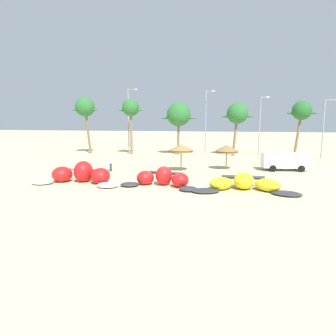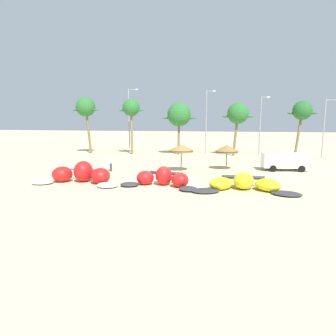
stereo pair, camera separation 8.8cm
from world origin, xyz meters
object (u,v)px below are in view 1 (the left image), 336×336
Objects in this scene: person_near_kites at (111,164)px; palm_center_left at (237,114)px; palm_center_right at (302,111)px; lamppost_east at (325,125)px; parked_van at (284,160)px; kite_far_left at (81,175)px; palm_leftmost at (85,108)px; palm_left at (131,109)px; lamppost_west_center at (206,119)px; beach_umbrella_middle at (227,149)px; lamppost_west at (129,118)px; palm_left_of_gap at (179,115)px; beach_umbrella_near_van at (181,148)px; kite_left_of_center at (244,184)px; kite_left at (162,179)px; lamppost_east_center at (260,123)px.

palm_center_left is at bearing 54.26° from person_near_kites.
lamppost_east is at bearing -29.10° from palm_center_right.
palm_center_left is (-4.88, 13.13, 5.15)m from parked_van.
palm_leftmost is (-10.98, 22.06, 6.62)m from kite_far_left.
lamppost_west_center reaches higher than palm_left.
palm_leftmost reaches higher than beach_umbrella_middle.
lamppost_east is (16.78, -2.24, -0.84)m from lamppost_west_center.
person_near_kites is 0.15× the size of lamppost_west.
lamppost_west reaches higher than palm_left.
palm_left_of_gap is at bearing -148.57° from lamppost_west_center.
lamppost_west is (-17.57, 1.60, -0.47)m from palm_center_left.
person_near_kites is at bearing 89.18° from kite_far_left.
lamppost_west is at bearing 114.45° from palm_left.
palm_left is at bearing 126.19° from beach_umbrella_near_van.
beach_umbrella_near_van is 21.42m from lamppost_west.
kite_left_of_center is 1.03× the size of palm_center_left.
palm_left is 1.09× the size of palm_center_left.
kite_far_left is 6.03m from person_near_kites.
kite_far_left is at bearing -177.66° from kite_left.
palm_leftmost reaches higher than beach_umbrella_near_van.
palm_left is at bearing -173.81° from palm_center_right.
beach_umbrella_middle is at bearing 63.85° from kite_left.
lamppost_west is at bearing 104.09° from person_near_kites.
palm_left is (7.59, 0.25, -0.22)m from palm_leftmost.
lamppost_east_center is (-5.70, 0.18, -1.68)m from palm_center_right.
kite_left_of_center is 2.92× the size of beach_umbrella_near_van.
palm_center_left is 17.65m from lamppost_west.
palm_center_left is at bearing 3.00° from palm_left_of_gap.
palm_center_left is (5.64, 15.86, 3.84)m from beach_umbrella_near_van.
lamppost_west_center is (7.95, 19.69, 4.67)m from person_near_kites.
kite_far_left is 13.41m from kite_left_of_center.
lamppost_west is (-1.37, 3.02, -1.30)m from palm_left.
lamppost_east is (28.20, 1.17, -2.43)m from palm_left.
palm_left_of_gap is at bearing 80.19° from kite_far_left.
lamppost_east_center is 8.72m from lamppost_east.
palm_left is (-10.40, 22.02, 6.49)m from kite_left.
palm_center_right is at bearing -2.70° from lamppost_west_center.
palm_left_of_gap is at bearing 120.19° from beach_umbrella_middle.
palm_left is (-10.57, 14.44, 4.68)m from beach_umbrella_near_van.
beach_umbrella_middle is at bearing 24.53° from beach_umbrella_near_van.
lamppost_east is (20.79, 0.21, -1.49)m from palm_left_of_gap.
palm_leftmost is at bearing 116.46° from kite_far_left.
palm_center_left is 0.79× the size of lamppost_west_center.
palm_center_right reaches higher than palm_left_of_gap.
palm_center_right is (10.22, 15.10, 4.36)m from beach_umbrella_middle.
palm_center_left is (12.73, 17.70, 5.42)m from person_near_kites.
beach_umbrella_near_van is at bearing -138.48° from lamppost_east.
parked_van is (10.69, 10.32, 0.50)m from kite_left.
person_near_kites is at bearing -139.01° from palm_center_right.
kite_far_left is 2.99× the size of beach_umbrella_middle.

